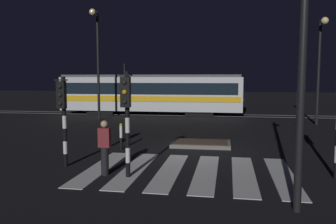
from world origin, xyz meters
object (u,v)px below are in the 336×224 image
at_px(traffic_light_kerb_mid_left, 126,108).
at_px(bollard_island_edge, 121,136).
at_px(tram, 151,93).
at_px(street_lamp_trackside_right, 320,58).
at_px(traffic_light_corner_near_left, 63,108).
at_px(street_lamp_near_kerb, 307,16).
at_px(street_lamp_trackside_left, 97,52).
at_px(pedestrian_waiting_at_kerb, 105,147).

relative_size(traffic_light_kerb_mid_left, bollard_island_edge, 2.89).
bearing_deg(tram, street_lamp_trackside_right, -22.80).
bearing_deg(tram, traffic_light_corner_near_left, -88.32).
height_order(traffic_light_corner_near_left, bollard_island_edge, traffic_light_corner_near_left).
relative_size(street_lamp_near_kerb, tram, 0.45).
relative_size(traffic_light_kerb_mid_left, street_lamp_near_kerb, 0.48).
height_order(street_lamp_near_kerb, street_lamp_trackside_left, street_lamp_trackside_left).
xyz_separation_m(street_lamp_trackside_left, bollard_island_edge, (4.46, -9.46, -4.23)).
distance_m(street_lamp_trackside_right, tram, 13.02).
relative_size(traffic_light_corner_near_left, tram, 0.21).
distance_m(traffic_light_corner_near_left, street_lamp_near_kerb, 7.99).
bearing_deg(street_lamp_near_kerb, street_lamp_trackside_left, 123.32).
bearing_deg(street_lamp_near_kerb, tram, 110.22).
height_order(tram, bollard_island_edge, tram).
xyz_separation_m(traffic_light_kerb_mid_left, street_lamp_trackside_left, (-5.85, 13.53, 2.67)).
relative_size(street_lamp_near_kerb, bollard_island_edge, 6.06).
bearing_deg(street_lamp_trackside_right, street_lamp_near_kerb, -105.75).
height_order(traffic_light_kerb_mid_left, street_lamp_trackside_left, street_lamp_trackside_left).
xyz_separation_m(street_lamp_trackside_right, street_lamp_trackside_left, (-14.66, 0.43, 0.54)).
height_order(traffic_light_corner_near_left, tram, tram).
bearing_deg(pedestrian_waiting_at_kerb, street_lamp_near_kerb, -24.92).
relative_size(street_lamp_trackside_left, tram, 0.51).
relative_size(traffic_light_kerb_mid_left, pedestrian_waiting_at_kerb, 1.87).
relative_size(street_lamp_trackside_right, pedestrian_waiting_at_kerb, 3.87).
bearing_deg(street_lamp_trackside_left, pedestrian_waiting_at_kerb, -69.13).
height_order(traffic_light_kerb_mid_left, traffic_light_corner_near_left, traffic_light_kerb_mid_left).
height_order(traffic_light_kerb_mid_left, tram, tram).
relative_size(tram, pedestrian_waiting_at_kerb, 8.70).
bearing_deg(traffic_light_corner_near_left, traffic_light_kerb_mid_left, -21.46).
distance_m(traffic_light_corner_near_left, street_lamp_trackside_right, 16.71).
relative_size(pedestrian_waiting_at_kerb, bollard_island_edge, 1.54).
xyz_separation_m(traffic_light_corner_near_left, street_lamp_near_kerb, (6.96, -3.18, 2.29)).
bearing_deg(tram, bollard_island_edge, -83.56).
bearing_deg(traffic_light_corner_near_left, bollard_island_edge, 70.86).
relative_size(street_lamp_trackside_right, bollard_island_edge, 5.96).
distance_m(traffic_light_kerb_mid_left, pedestrian_waiting_at_kerb, 1.48).
xyz_separation_m(street_lamp_near_kerb, bollard_island_edge, (-5.88, 6.28, -3.74)).
bearing_deg(street_lamp_trackside_left, traffic_light_corner_near_left, -74.91).
relative_size(traffic_light_kerb_mid_left, traffic_light_corner_near_left, 1.05).
xyz_separation_m(pedestrian_waiting_at_kerb, bollard_island_edge, (-0.60, 3.83, -0.32)).
bearing_deg(traffic_light_kerb_mid_left, bollard_island_edge, 108.76).
bearing_deg(bollard_island_edge, street_lamp_trackside_right, 41.51).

